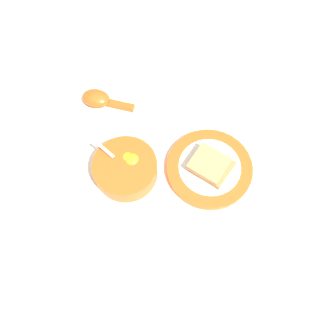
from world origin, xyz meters
TOP-DOWN VIEW (x-y plane):
  - ground_plane at (0.00, 0.00)m, footprint 3.00×3.00m
  - egg_bowl at (-0.07, 0.14)m, footprint 0.15×0.15m
  - toast_plate at (-0.09, -0.06)m, footprint 0.21×0.21m
  - toast_sandwich at (-0.09, -0.06)m, footprint 0.12×0.13m
  - soup_spoon at (0.16, 0.19)m, footprint 0.09×0.15m

SIDE VIEW (x-z plane):
  - ground_plane at x=0.00m, z-range 0.00..0.00m
  - toast_plate at x=-0.09m, z-range 0.00..0.02m
  - soup_spoon at x=0.16m, z-range 0.00..0.03m
  - egg_bowl at x=-0.07m, z-range -0.01..0.07m
  - toast_sandwich at x=-0.09m, z-range 0.02..0.05m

